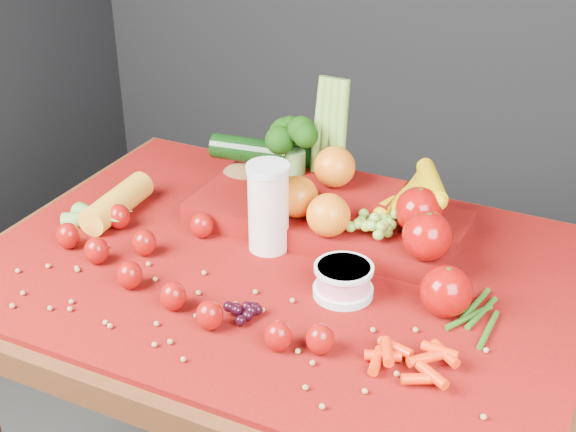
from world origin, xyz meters
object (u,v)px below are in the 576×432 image
at_px(produce_mound, 341,204).
at_px(yogurt_bowl, 343,279).
at_px(milk_glass, 268,204).
at_px(table, 283,313).

bearing_deg(produce_mound, yogurt_bowl, -66.32).
xyz_separation_m(yogurt_bowl, produce_mound, (-0.08, 0.19, 0.03)).
bearing_deg(yogurt_bowl, milk_glass, 155.72).
relative_size(yogurt_bowl, produce_mound, 0.17).
height_order(table, milk_glass, milk_glass).
relative_size(table, milk_glass, 6.56).
height_order(table, yogurt_bowl, yogurt_bowl).
xyz_separation_m(milk_glass, yogurt_bowl, (0.18, -0.08, -0.06)).
height_order(table, produce_mound, produce_mound).
bearing_deg(table, yogurt_bowl, -17.41).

